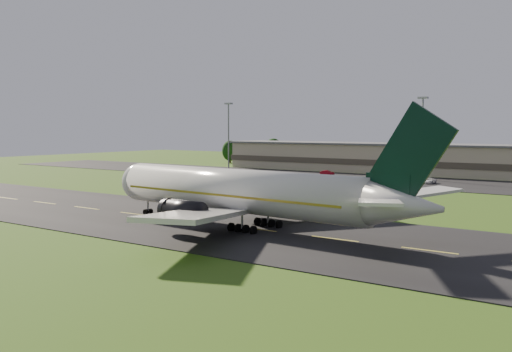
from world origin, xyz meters
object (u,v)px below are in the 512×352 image
Objects in this scene: service_vehicle_b at (327,173)px; service_vehicle_c at (429,181)px; service_vehicle_a at (299,175)px; airliner at (242,192)px; terminal at (447,161)px; light_mast_centre at (422,128)px; light_mast_west at (229,128)px.

service_vehicle_c is (30.04, -7.29, -0.00)m from service_vehicle_b.
service_vehicle_b reaches higher than service_vehicle_a.
airliner is 96.27m from terminal.
light_mast_centre is 5.56× the size of service_vehicle_a.
service_vehicle_a and service_vehicle_c have the same top height.
service_vehicle_a is at bearing -22.38° from light_mast_west.
service_vehicle_a is at bearing -133.60° from terminal.
airliner is 0.35× the size of terminal.
light_mast_west reaches higher than service_vehicle_c.
light_mast_centre is at bearing -94.95° from terminal.
terminal is 7.13× the size of light_mast_west.
light_mast_centre reaches higher than airliner.
terminal is at bearing 98.40° from service_vehicle_c.
light_mast_centre is 16.14m from service_vehicle_c.
service_vehicle_c is at bearing -18.41° from service_vehicle_a.
light_mast_centre is (-1.40, -16.18, 8.75)m from terminal.
service_vehicle_a is 11.61m from service_vehicle_b.
light_mast_centre reaches higher than service_vehicle_c.
terminal is 38.18× the size of service_vehicle_b.
service_vehicle_c is (65.15, -9.48, -12.01)m from light_mast_west.
service_vehicle_a is 32.37m from service_vehicle_c.
service_vehicle_c is (1.30, 70.58, -3.94)m from airliner.
airliner is 2.52× the size of light_mast_west.
light_mast_centre is at bearing 96.68° from airliner.
airliner is 102.72m from light_mast_west.
service_vehicle_b is at bearing 166.46° from service_vehicle_c.
service_vehicle_c is at bearing 92.88° from airliner.
light_mast_west is at bearing -165.24° from terminal.
light_mast_west is 66.92m from service_vehicle_c.
service_vehicle_b is 0.85× the size of service_vehicle_c.
light_mast_centre is (60.00, 0.00, 0.00)m from light_mast_west.
service_vehicle_b is (-26.29, -18.37, -3.27)m from terminal.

